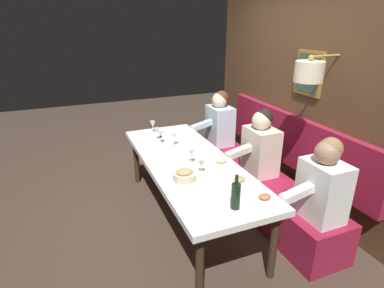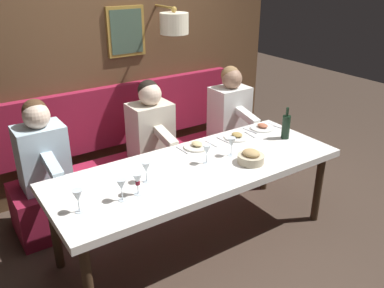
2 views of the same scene
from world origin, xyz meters
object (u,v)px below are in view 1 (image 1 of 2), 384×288
wine_glass_5 (174,137)px  bread_bowl (185,175)px  diner_nearest (323,183)px  wine_glass_2 (153,125)px  wine_glass_1 (161,135)px  wine_glass_4 (157,132)px  diner_middle (220,120)px  wine_glass_0 (202,163)px  diner_near (260,145)px  wine_bottle (236,196)px  dining_table (189,166)px  wine_glass_3 (191,154)px

wine_glass_5 → bread_bowl: size_ratio=0.75×
diner_nearest → wine_glass_2: diner_nearest is taller
wine_glass_2 → bread_bowl: bearing=-93.5°
diner_nearest → wine_glass_2: size_ratio=4.82×
wine_glass_1 → wine_glass_4: 0.13m
diner_middle → wine_glass_5: diner_middle is taller
wine_glass_1 → wine_glass_2: (0.02, 0.42, 0.00)m
wine_glass_2 → bread_bowl: (-0.09, -1.42, -0.07)m
wine_glass_1 → bread_bowl: (-0.07, -0.99, -0.07)m
wine_glass_2 → diner_nearest: bearing=-64.4°
bread_bowl → wine_glass_1: bearing=86.0°
wine_glass_2 → wine_glass_4: same height
wine_glass_0 → bread_bowl: size_ratio=0.75×
diner_near → wine_bottle: size_ratio=2.64×
dining_table → wine_glass_1: (-0.13, 0.61, 0.18)m
wine_glass_5 → wine_glass_0: bearing=-89.7°
diner_middle → bread_bowl: diner_middle is taller
bread_bowl → wine_bottle: bearing=-71.1°
wine_bottle → dining_table: bearing=90.6°
wine_bottle → diner_nearest: bearing=-3.0°
diner_near → wine_bottle: (-0.87, -0.94, 0.04)m
wine_bottle → wine_glass_3: bearing=90.9°
diner_nearest → bread_bowl: (-1.08, 0.65, -0.03)m
wine_glass_1 → wine_bottle: size_ratio=0.55×
dining_table → wine_glass_5: (-0.00, 0.47, 0.18)m
wine_glass_1 → wine_glass_4: size_ratio=1.00×
diner_middle → diner_nearest: bearing=-90.0°
diner_near → diner_middle: 1.04m
wine_glass_4 → dining_table: bearing=-79.4°
diner_middle → wine_glass_5: (-0.88, -0.53, 0.04)m
wine_glass_3 → wine_glass_4: bearing=99.3°
wine_glass_4 → bread_bowl: wine_glass_4 is taller
wine_glass_0 → bread_bowl: wine_glass_0 is taller
wine_glass_0 → wine_glass_5: same height
wine_glass_0 → wine_glass_3: size_ratio=1.00×
diner_nearest → diner_near: same height
dining_table → diner_middle: bearing=48.5°
dining_table → wine_glass_0: 0.39m
dining_table → diner_middle: 1.34m
diner_middle → wine_glass_4: 1.05m
wine_glass_3 → wine_glass_5: 0.55m
wine_glass_5 → wine_bottle: size_ratio=0.55×
wine_glass_5 → dining_table: bearing=-89.9°
wine_glass_2 → dining_table: bearing=-83.9°
wine_glass_4 → wine_glass_5: same height
wine_glass_5 → bread_bowl: bearing=-102.9°
dining_table → diner_nearest: 1.37m
diner_nearest → wine_glass_0: bearing=141.5°
dining_table → wine_glass_2: size_ratio=14.73×
dining_table → wine_glass_4: wine_glass_4 is taller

